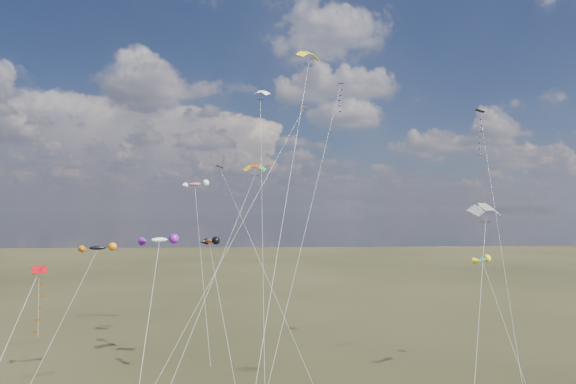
{
  "coord_description": "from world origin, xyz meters",
  "views": [
    {
      "loc": [
        -3.05,
        -36.3,
        17.1
      ],
      "look_at": [
        0.0,
        18.0,
        19.0
      ],
      "focal_mm": 32.0,
      "sensor_mm": 36.0,
      "label": 1
    }
  ],
  "objects": [
    {
      "name": "diamond_black_mid",
      "position": [
        -4.66,
        17.36,
        15.79
      ],
      "size": [
        10.65,
        16.67,
        22.17
      ],
      "color": "black",
      "rests_on": "ground"
    },
    {
      "name": "novelty_blue_yellow",
      "position": [
        20.05,
        15.66,
        11.92
      ],
      "size": [
        2.2,
        8.58,
        12.41
      ],
      "color": "#0B59AB",
      "rests_on": "ground"
    },
    {
      "name": "parafoil_blue_white",
      "position": [
        -2.94,
        23.86,
        30.88
      ],
      "size": [
        2.38,
        17.7,
        31.67
      ],
      "color": "blue",
      "rests_on": "ground"
    },
    {
      "name": "diamond_red_low",
      "position": [
        -17.95,
        -1.05,
        10.49
      ],
      "size": [
        3.29,
        7.97,
        13.3
      ],
      "color": "#9F0B0F",
      "rests_on": "ground"
    },
    {
      "name": "novelty_orange_black",
      "position": [
        -8.08,
        16.03,
        13.88
      ],
      "size": [
        4.71,
        9.72,
        14.42
      ],
      "color": "#BF4610",
      "rests_on": "ground"
    },
    {
      "name": "parafoil_tricolor",
      "position": [
        -3.57,
        17.21,
        21.58
      ],
      "size": [
        8.97,
        13.51,
        22.27
      ],
      "color": "#D8B80A",
      "rests_on": "ground"
    },
    {
      "name": "parafoil_yellow",
      "position": [
        1.74,
        13.29,
        32.38
      ],
      "size": [
        7.7,
        22.42,
        33.2
      ],
      "color": "yellow",
      "rests_on": "ground"
    },
    {
      "name": "diamond_orange_center",
      "position": [
        -3.01,
        21.73,
        19.38
      ],
      "size": [
        16.29,
        19.62,
        30.44
      ],
      "color": "#EA450D",
      "rests_on": "ground"
    },
    {
      "name": "diamond_navy_tall",
      "position": [
        6.71,
        28.33,
        29.03
      ],
      "size": [
        11.51,
        28.37,
        34.15
      ],
      "color": "#0E0C4F",
      "rests_on": "ground"
    },
    {
      "name": "diamond_black_high",
      "position": [
        23.07,
        22.25,
        24.83
      ],
      "size": [
        6.0,
        20.91,
        29.18
      ],
      "color": "black",
      "rests_on": "ground"
    },
    {
      "name": "parafoil_striped",
      "position": [
        13.54,
        0.46,
        17.26
      ],
      "size": [
        6.63,
        9.56,
        17.96
      ],
      "color": "gold",
      "rests_on": "ground"
    },
    {
      "name": "novelty_black_orange",
      "position": [
        -19.59,
        17.27,
        13.17
      ],
      "size": [
        5.65,
        9.7,
        13.7
      ],
      "color": "black",
      "rests_on": "ground"
    },
    {
      "name": "novelty_white_purple",
      "position": [
        -10.45,
        2.27,
        14.79
      ],
      "size": [
        2.56,
        14.13,
        15.27
      ],
      "color": "silver",
      "rests_on": "ground"
    },
    {
      "name": "novelty_redwhite_stripe",
      "position": [
        -12.36,
        38.27,
        20.74
      ],
      "size": [
        6.11,
        19.24,
        21.39
      ],
      "color": "red",
      "rests_on": "ground"
    }
  ]
}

